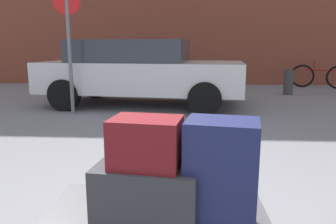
# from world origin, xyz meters

# --- Properties ---
(luggage_cart) EXTENTS (1.27, 0.73, 0.34)m
(luggage_cart) POSITION_xyz_m (0.00, 0.00, 0.27)
(luggage_cart) COLOR #4C4C51
(luggage_cart) RESTS_ON ground_plane
(duffel_bag_charcoal_front_left) EXTENTS (0.58, 0.37, 0.33)m
(duffel_bag_charcoal_front_left) POSITION_xyz_m (-0.04, -0.12, 0.50)
(duffel_bag_charcoal_front_left) COLOR #2D2D33
(duffel_bag_charcoal_front_left) RESTS_ON luggage_cart
(duffel_bag_maroon_stacked_top) EXTENTS (0.62, 0.38, 0.35)m
(duffel_bag_maroon_stacked_top) POSITION_xyz_m (0.05, 0.16, 0.51)
(duffel_bag_maroon_stacked_top) COLOR maroon
(duffel_bag_maroon_stacked_top) RESTS_ON luggage_cart
(suitcase_navy_front_right) EXTENTS (0.40, 0.33, 0.58)m
(suitcase_navy_front_right) POSITION_xyz_m (0.35, -0.15, 0.63)
(suitcase_navy_front_right) COLOR #191E47
(suitcase_navy_front_right) RESTS_ON luggage_cart
(duffel_bag_maroon_topmost_pile) EXTENTS (0.39, 0.31, 0.25)m
(duffel_bag_maroon_topmost_pile) POSITION_xyz_m (-0.04, -0.12, 0.80)
(duffel_bag_maroon_topmost_pile) COLOR maroon
(duffel_bag_maroon_topmost_pile) RESTS_ON duffel_bag_charcoal_front_left
(parked_car) EXTENTS (4.47, 2.30, 1.42)m
(parked_car) POSITION_xyz_m (-0.86, 5.35, 0.76)
(parked_car) COLOR silver
(parked_car) RESTS_ON ground_plane
(bicycle_leaning) EXTENTS (1.65, 0.73, 0.96)m
(bicycle_leaning) POSITION_xyz_m (4.35, 8.70, 0.37)
(bicycle_leaning) COLOR black
(bicycle_leaning) RESTS_ON ground_plane
(bollard_kerb_near) EXTENTS (0.25, 0.25, 0.67)m
(bollard_kerb_near) POSITION_xyz_m (2.92, 7.19, 0.33)
(bollard_kerb_near) COLOR #383838
(bollard_kerb_near) RESTS_ON ground_plane
(no_parking_sign) EXTENTS (0.50, 0.10, 2.35)m
(no_parking_sign) POSITION_xyz_m (-2.04, 4.40, 1.45)
(no_parking_sign) COLOR slate
(no_parking_sign) RESTS_ON ground_plane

